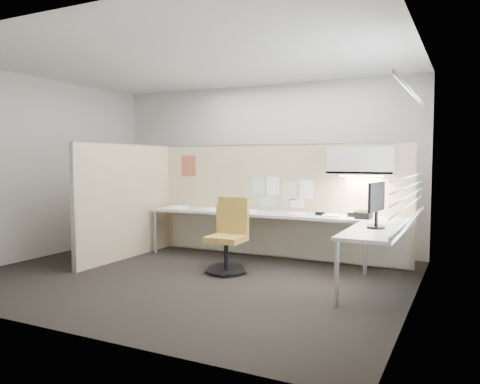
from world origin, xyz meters
The scene contains 27 objects.
floor centered at (0.00, 0.00, -0.01)m, with size 5.50×4.50×0.01m, color black.
ceiling centered at (0.00, 0.00, 2.80)m, with size 5.50×4.50×0.01m, color white.
wall_back centered at (0.00, 2.25, 1.40)m, with size 5.50×0.02×2.80m, color beige.
wall_front centered at (0.00, -2.25, 1.40)m, with size 5.50×0.02×2.80m, color beige.
wall_left centered at (-2.75, 0.00, 1.40)m, with size 0.02×4.50×2.80m, color beige.
wall_right centered at (2.75, 0.00, 1.40)m, with size 0.02×4.50×2.80m, color beige.
window_pane centered at (2.73, 0.00, 1.55)m, with size 0.01×2.80×1.30m, color #909AA7.
partition_back centered at (0.55, 1.60, 0.88)m, with size 4.10×0.06×1.75m, color #CEB48E.
partition_left centered at (-1.50, 0.50, 0.88)m, with size 0.06×2.20×1.75m, color #CEB48E.
desk centered at (0.93, 1.13, 0.60)m, with size 4.00×2.07×0.73m.
overhead_bin centered at (1.90, 1.39, 1.51)m, with size 0.90×0.36×0.38m, color beige.
task_light_strip centered at (1.90, 1.39, 1.30)m, with size 0.60×0.06×0.02m, color #FFEABF.
pinned_papers centered at (0.63, 1.57, 1.03)m, with size 1.01×0.00×0.47m.
poster centered at (-1.05, 1.57, 1.42)m, with size 0.28×0.00×0.35m, color #DF571C.
chair_left centered at (0.21, 0.59, 0.41)m, with size 0.49×0.50×0.87m.
chair_right centered at (0.35, 0.37, 0.47)m, with size 0.53×0.53×1.00m.
monitor centered at (2.30, 0.35, 1.04)m, with size 0.21×0.51×0.53m.
phone centered at (1.98, 1.20, 0.78)m, with size 0.23×0.21×0.12m.
stapler centered at (1.35, 1.28, 0.76)m, with size 0.14×0.04×0.05m, color black.
tape_dispenser centered at (1.79, 1.32, 0.76)m, with size 0.10×0.06×0.06m, color black.
coat_hook centered at (-1.58, -0.15, 1.41)m, with size 0.18×0.48×1.43m.
paper_stack_0 centered at (-1.02, 1.19, 0.75)m, with size 0.23×0.30×0.03m, color white.
paper_stack_1 centered at (-0.42, 1.28, 0.74)m, with size 0.23×0.30×0.02m, color white.
paper_stack_2 centered at (0.26, 1.14, 0.75)m, with size 0.23×0.30×0.04m, color white.
paper_stack_3 centered at (0.96, 1.33, 0.74)m, with size 0.23×0.30×0.01m, color white.
paper_stack_4 centered at (1.51, 1.26, 0.74)m, with size 0.23×0.30×0.02m, color white.
paper_stack_5 centered at (2.24, 0.70, 0.74)m, with size 0.23×0.30×0.02m, color white.
Camera 1 is at (3.28, -5.18, 1.53)m, focal length 35.00 mm.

